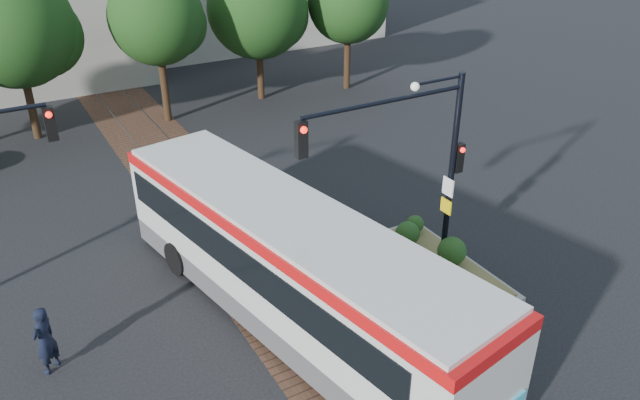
{
  "coord_description": "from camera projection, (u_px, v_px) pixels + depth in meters",
  "views": [
    {
      "loc": [
        -6.52,
        -13.29,
        11.11
      ],
      "look_at": [
        2.36,
        2.23,
        1.6
      ],
      "focal_mm": 35.0,
      "sensor_mm": 36.0,
      "label": 1
    }
  ],
  "objects": [
    {
      "name": "city_bus",
      "position": [
        289.0,
        261.0,
        16.51
      ],
      "size": [
        5.06,
        13.17,
        3.45
      ],
      "rotation": [
        0.0,
        0.0,
        0.18
      ],
      "color": "#49494B",
      "rests_on": "ground"
    },
    {
      "name": "officer",
      "position": [
        45.0,
        340.0,
        15.22
      ],
      "size": [
        0.81,
        0.8,
        1.88
      ],
      "primitive_type": "imported",
      "rotation": [
        0.0,
        0.0,
        3.9
      ],
      "color": "black",
      "rests_on": "ground"
    },
    {
      "name": "tree_row",
      "position": [
        148.0,
        21.0,
        29.09
      ],
      "size": [
        26.4,
        5.6,
        7.67
      ],
      "color": "#382314",
      "rests_on": "ground"
    },
    {
      "name": "ground",
      "position": [
        288.0,
        298.0,
        18.26
      ],
      "size": [
        120.0,
        120.0,
        0.0
      ],
      "primitive_type": "plane",
      "color": "black",
      "rests_on": "ground"
    },
    {
      "name": "trackbed",
      "position": [
        235.0,
        236.0,
        21.32
      ],
      "size": [
        3.6,
        40.0,
        0.02
      ],
      "color": "brown",
      "rests_on": "ground"
    },
    {
      "name": "signal_pole_main",
      "position": [
        421.0,
        151.0,
        17.38
      ],
      "size": [
        5.49,
        0.46,
        6.0
      ],
      "color": "black",
      "rests_on": "ground"
    },
    {
      "name": "traffic_island",
      "position": [
        437.0,
        258.0,
        19.53
      ],
      "size": [
        2.2,
        5.2,
        1.13
      ],
      "color": "gray",
      "rests_on": "ground"
    },
    {
      "name": "warehouses",
      "position": [
        65.0,
        3.0,
        38.27
      ],
      "size": [
        40.0,
        13.0,
        8.0
      ],
      "color": "#ADA899",
      "rests_on": "ground"
    }
  ]
}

